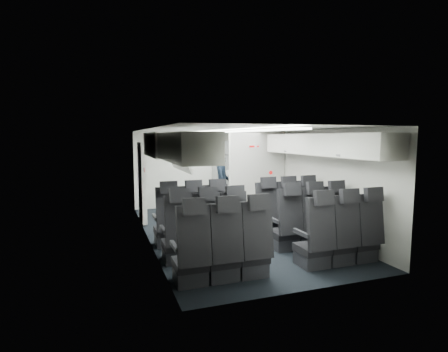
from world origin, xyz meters
TOP-DOWN VIEW (x-y plane):
  - cabin_shell at (0.00, 0.00)m, footprint 3.41×6.01m
  - seat_row_front at (-0.00, -0.53)m, footprint 3.33×0.56m
  - seat_row_mid at (-0.00, -1.43)m, footprint 3.33×0.56m
  - seat_row_rear at (-0.00, -2.33)m, footprint 3.33×0.56m
  - overhead_bin_left_rear at (-1.40, -2.00)m, footprint 0.53×1.80m
  - overhead_bin_left_front_open at (-1.44, -0.25)m, footprint 0.64×1.70m
  - overhead_bin_right_rear at (1.40, -2.00)m, footprint 0.53×1.80m
  - overhead_bin_right_front at (1.40, -0.25)m, footprint 0.53×1.70m
  - bulkhead_partition at (0.98, 0.80)m, footprint 1.40×0.15m
  - galley_unit at (0.95, 2.72)m, footprint 0.85×0.52m
  - boarding_door at (-1.64, 1.55)m, footprint 0.12×1.27m
  - flight_attendant at (0.35, 1.57)m, footprint 0.58×0.70m
  - carry_on_bag at (-1.40, -0.42)m, footprint 0.48×0.38m
  - papers at (0.54, 1.52)m, footprint 0.19×0.04m

SIDE VIEW (x-z plane):
  - seat_row_front at x=0.00m, z-range -0.21..1.02m
  - seat_row_mid at x=0.00m, z-range -0.21..1.02m
  - seat_row_rear at x=0.00m, z-range -0.21..1.02m
  - flight_attendant at x=0.35m, z-range 0.00..1.64m
  - galley_unit at x=0.95m, z-range 0.00..1.90m
  - boarding_door at x=-1.64m, z-range 0.02..1.88m
  - bulkhead_partition at x=0.98m, z-range 0.01..2.14m
  - papers at x=0.54m, z-range 1.04..1.18m
  - cabin_shell at x=0.00m, z-range 0.04..2.21m
  - overhead_bin_left_front_open at x=-1.44m, z-range 1.38..2.10m
  - carry_on_bag at x=-1.40m, z-range 1.66..1.92m
  - overhead_bin_right_front at x=1.40m, z-range 1.66..2.06m
  - overhead_bin_left_rear at x=-1.40m, z-range 1.66..2.06m
  - overhead_bin_right_rear at x=1.40m, z-range 1.66..2.06m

